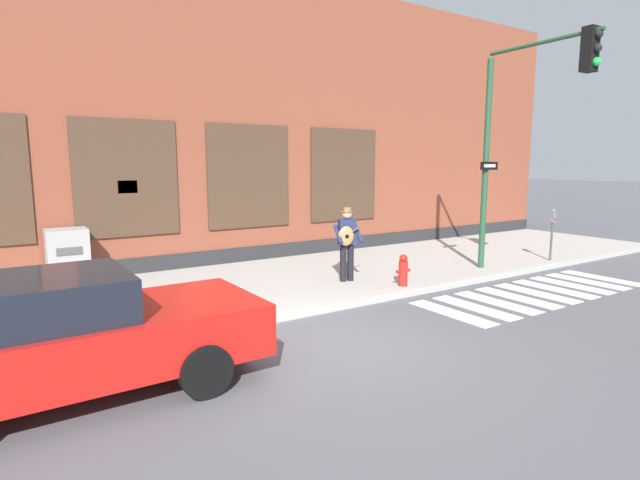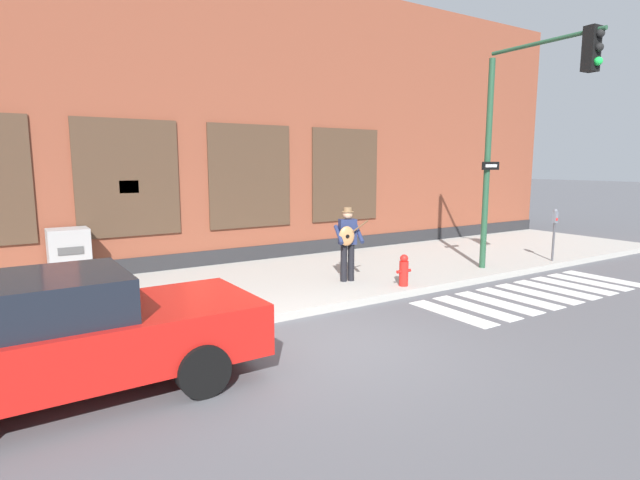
# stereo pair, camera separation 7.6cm
# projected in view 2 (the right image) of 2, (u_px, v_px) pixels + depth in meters

# --- Properties ---
(ground_plane) EXTENTS (160.00, 160.00, 0.00)m
(ground_plane) POSITION_uv_depth(u_px,v_px,m) (333.00, 347.00, 7.73)
(ground_plane) COLOR #56565B
(sidewalk) EXTENTS (28.00, 4.82, 0.16)m
(sidewalk) POSITION_uv_depth(u_px,v_px,m) (233.00, 289.00, 10.99)
(sidewalk) COLOR #ADAAA3
(sidewalk) RESTS_ON ground
(building_backdrop) EXTENTS (28.00, 4.06, 7.84)m
(building_backdrop) POSITION_uv_depth(u_px,v_px,m) (168.00, 124.00, 14.07)
(building_backdrop) COLOR brown
(building_backdrop) RESTS_ON ground
(crosswalk) EXTENTS (5.78, 1.90, 0.01)m
(crosswalk) POSITION_uv_depth(u_px,v_px,m) (537.00, 294.00, 10.87)
(crosswalk) COLOR silver
(crosswalk) RESTS_ON ground
(red_car) EXTENTS (4.62, 2.03, 1.53)m
(red_car) POSITION_uv_depth(u_px,v_px,m) (64.00, 336.00, 5.95)
(red_car) COLOR red
(red_car) RESTS_ON ground
(busker) EXTENTS (0.72, 0.66, 1.68)m
(busker) POSITION_uv_depth(u_px,v_px,m) (348.00, 240.00, 11.22)
(busker) COLOR black
(busker) RESTS_ON sidewalk
(traffic_light) EXTENTS (0.60, 2.84, 5.37)m
(traffic_light) POSITION_uv_depth(u_px,v_px,m) (525.00, 118.00, 11.43)
(traffic_light) COLOR #234C33
(traffic_light) RESTS_ON sidewalk
(parking_meter) EXTENTS (0.13, 0.11, 1.44)m
(parking_meter) POSITION_uv_depth(u_px,v_px,m) (554.00, 227.00, 13.63)
(parking_meter) COLOR #47474C
(parking_meter) RESTS_ON sidewalk
(utility_box) EXTENTS (0.83, 0.70, 1.26)m
(utility_box) POSITION_uv_depth(u_px,v_px,m) (70.00, 257.00, 10.92)
(utility_box) COLOR #9E9E9E
(utility_box) RESTS_ON sidewalk
(fire_hydrant) EXTENTS (0.38, 0.20, 0.70)m
(fire_hydrant) POSITION_uv_depth(u_px,v_px,m) (404.00, 270.00, 10.89)
(fire_hydrant) COLOR red
(fire_hydrant) RESTS_ON sidewalk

